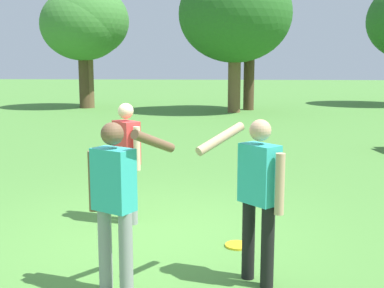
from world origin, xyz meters
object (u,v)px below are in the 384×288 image
tree_far_right (235,15)px  tree_slender_mid (250,13)px  person_bystander (115,195)px  tree_tall_left (82,26)px  frisbee (237,245)px  tree_broad_center (86,22)px  person_catcher (258,189)px  person_thrower (127,155)px

tree_far_right → tree_slender_mid: size_ratio=1.07×
person_bystander → tree_tall_left: tree_tall_left is taller
frisbee → tree_slender_mid: 18.15m
tree_broad_center → tree_far_right: (7.08, -1.70, 0.12)m
tree_slender_mid → frisbee: bearing=-92.4°
tree_broad_center → tree_slender_mid: 7.79m
person_catcher → frisbee: (-0.17, 0.98, -0.95)m
person_bystander → tree_broad_center: size_ratio=0.28×
person_bystander → tree_far_right: (1.20, 17.67, 3.28)m
tree_slender_mid → tree_far_right: bearing=-119.5°
person_thrower → frisbee: size_ratio=5.48×
person_catcher → person_thrower: bearing=132.9°
frisbee → tree_broad_center: bearing=111.3°
person_bystander → tree_tall_left: 20.36m
frisbee → tree_far_right: 16.92m
tree_tall_left → frisbee: bearing=-68.1°
person_thrower → tree_far_right: tree_far_right is taller
person_bystander → tree_slender_mid: size_ratio=0.28×
person_catcher → tree_broad_center: bearing=110.7°
person_bystander → tree_far_right: tree_far_right is taller
tree_far_right → tree_tall_left: bearing=168.0°
tree_far_right → tree_broad_center: bearing=166.5°
frisbee → tree_slender_mid: tree_slender_mid is taller
person_thrower → frisbee: 1.95m
frisbee → tree_broad_center: 19.83m
person_thrower → tree_broad_center: 18.40m
tree_tall_left → tree_slender_mid: bearing=-2.4°
person_thrower → person_catcher: (1.67, -1.80, 0.02)m
frisbee → tree_tall_left: bearing=111.9°
tree_far_right → person_catcher: bearing=-89.6°
person_bystander → frisbee: 1.98m
tree_far_right → tree_slender_mid: (0.69, 1.21, 0.19)m
person_thrower → tree_far_right: (1.54, 15.55, 3.30)m
frisbee → tree_broad_center: (-7.04, 18.08, 4.11)m
person_thrower → tree_far_right: bearing=84.3°
tree_broad_center → tree_slender_mid: tree_slender_mid is taller
person_catcher → tree_tall_left: tree_tall_left is taller
tree_tall_left → tree_far_right: 7.40m
tree_slender_mid → tree_tall_left: bearing=177.6°
person_thrower → tree_slender_mid: size_ratio=0.28×
frisbee → tree_tall_left: (-7.19, 17.92, 3.92)m
person_thrower → tree_broad_center: size_ratio=0.28×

